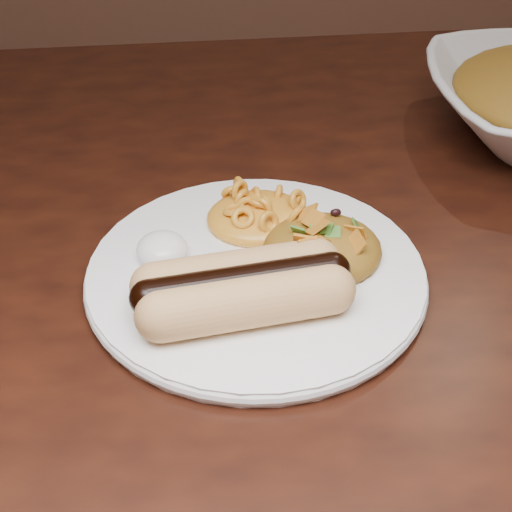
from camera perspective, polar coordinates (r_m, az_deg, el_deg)
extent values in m
cube|color=black|center=(0.62, -6.30, 0.18)|extent=(1.60, 0.90, 0.04)
cylinder|color=white|center=(0.55, 0.00, -1.38)|extent=(0.28, 0.28, 0.01)
cylinder|color=#DBB458|center=(0.49, -0.89, -3.78)|extent=(0.12, 0.05, 0.04)
cylinder|color=#DBB458|center=(0.51, -1.27, -1.45)|extent=(0.12, 0.05, 0.04)
cylinder|color=black|center=(0.50, -1.09, -2.24)|extent=(0.13, 0.04, 0.03)
ellipsoid|color=gold|center=(0.59, 0.23, 4.09)|extent=(0.10, 0.09, 0.03)
ellipsoid|color=white|center=(0.56, -7.55, 0.89)|extent=(0.04, 0.04, 0.02)
ellipsoid|color=#A12B09|center=(0.56, 5.36, 1.00)|extent=(0.09, 0.09, 0.04)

